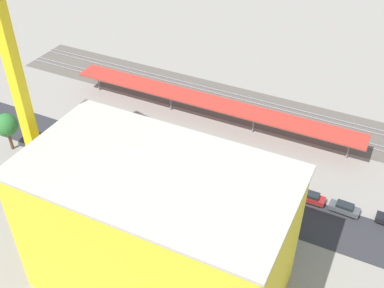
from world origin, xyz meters
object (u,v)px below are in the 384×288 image
(construction_building, at_px, (158,232))
(parked_car_7, at_px, (170,160))
(box_truck_0, at_px, (233,217))
(parked_car_3, at_px, (311,198))
(traffic_light, at_px, (90,153))
(parked_car_4, at_px, (271,186))
(street_tree_5, at_px, (6,125))
(street_tree_3, at_px, (159,178))
(platform_canopy_near, at_px, (211,103))
(parked_car_2, at_px, (344,209))
(box_truck_1, at_px, (177,190))
(street_tree_0, at_px, (276,204))
(parked_car_6, at_px, (203,170))
(street_tree_2, at_px, (216,192))
(street_tree_4, at_px, (143,164))
(tower_crane, at_px, (17,95))
(parked_car_5, at_px, (235,178))

(construction_building, bearing_deg, parked_car_7, -64.41)
(parked_car_7, relative_size, box_truck_0, 0.50)
(parked_car_3, distance_m, traffic_light, 37.20)
(parked_car_4, relative_size, street_tree_5, 0.59)
(parked_car_7, distance_m, street_tree_3, 9.70)
(platform_canopy_near, height_order, parked_car_2, platform_canopy_near)
(box_truck_1, relative_size, street_tree_0, 1.15)
(parked_car_7, bearing_deg, parked_car_6, 178.79)
(parked_car_6, relative_size, street_tree_5, 0.65)
(parked_car_7, height_order, street_tree_2, street_tree_2)
(parked_car_7, bearing_deg, street_tree_0, 159.75)
(street_tree_2, distance_m, street_tree_4, 12.98)
(parked_car_2, distance_m, box_truck_0, 17.93)
(platform_canopy_near, height_order, parked_car_6, platform_canopy_near)
(street_tree_5, xyz_separation_m, traffic_light, (-17.28, -0.53, -1.18))
(parked_car_6, height_order, construction_building, construction_building)
(parked_car_4, xyz_separation_m, street_tree_2, (6.39, 8.72, 3.62))
(parked_car_2, bearing_deg, street_tree_2, 24.69)
(tower_crane, distance_m, box_truck_0, 34.98)
(construction_building, bearing_deg, platform_canopy_near, -75.23)
(tower_crane, bearing_deg, street_tree_5, -34.41)
(street_tree_0, bearing_deg, parked_car_3, -114.65)
(parked_car_6, distance_m, tower_crane, 34.72)
(parked_car_3, xyz_separation_m, construction_building, (14.96, 23.40, 8.83))
(street_tree_5, distance_m, traffic_light, 17.33)
(street_tree_2, bearing_deg, street_tree_5, 0.14)
(parked_car_2, relative_size, street_tree_2, 0.69)
(parked_car_2, bearing_deg, parked_car_7, 0.68)
(traffic_light, bearing_deg, box_truck_0, 176.03)
(parked_car_4, relative_size, street_tree_4, 0.60)
(parked_car_4, distance_m, street_tree_5, 47.83)
(parked_car_6, bearing_deg, platform_canopy_near, -72.21)
(tower_crane, bearing_deg, street_tree_0, -156.71)
(parked_car_2, bearing_deg, street_tree_0, 41.72)
(parked_car_3, distance_m, box_truck_0, 13.94)
(parked_car_4, xyz_separation_m, street_tree_0, (-2.82, 8.43, 4.56))
(parked_car_4, height_order, street_tree_5, street_tree_5)
(platform_canopy_near, xyz_separation_m, box_truck_0, (-13.86, 24.83, -2.50))
(street_tree_5, bearing_deg, parked_car_5, -168.34)
(parked_car_2, xyz_separation_m, tower_crane, (39.93, 21.40, 22.58))
(parked_car_7, relative_size, street_tree_4, 0.66)
(platform_canopy_near, bearing_deg, parked_car_3, 147.78)
(parked_car_2, distance_m, box_truck_1, 26.46)
(parked_car_5, height_order, street_tree_2, street_tree_2)
(parked_car_7, xyz_separation_m, street_tree_4, (1.10, 7.43, 4.29))
(parked_car_5, relative_size, traffic_light, 0.69)
(box_truck_1, relative_size, street_tree_5, 1.25)
(parked_car_7, xyz_separation_m, street_tree_2, (-11.85, 8.07, 3.61))
(parked_car_2, height_order, street_tree_3, street_tree_3)
(platform_canopy_near, xyz_separation_m, parked_car_3, (-23.52, 14.82, -3.46))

